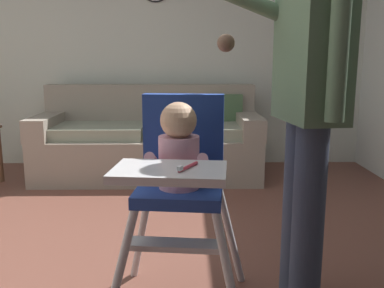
# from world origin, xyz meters

# --- Properties ---
(ground) EXTENTS (6.16, 6.48, 0.10)m
(ground) POSITION_xyz_m (0.00, 0.00, -0.05)
(ground) COLOR brown
(wall_far) EXTENTS (5.36, 0.06, 2.53)m
(wall_far) POSITION_xyz_m (0.00, 2.47, 1.26)
(wall_far) COLOR silver
(wall_far) RESTS_ON ground
(couch) EXTENTS (2.09, 0.86, 0.86)m
(couch) POSITION_xyz_m (0.08, 1.95, 0.33)
(couch) COLOR gray
(couch) RESTS_ON ground
(high_chair) EXTENTS (0.67, 0.77, 0.96)m
(high_chair) POSITION_xyz_m (0.40, -0.32, 0.66)
(high_chair) COLOR silver
(high_chair) RESTS_ON ground
(adult_standing) EXTENTS (0.55, 0.50, 1.67)m
(adult_standing) POSITION_xyz_m (0.94, -0.26, 0.94)
(adult_standing) COLOR #364056
(adult_standing) RESTS_ON ground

